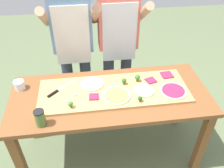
% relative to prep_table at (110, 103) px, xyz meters
% --- Properties ---
extents(ground_plane, '(8.00, 8.00, 0.00)m').
position_rel_prep_table_xyz_m(ground_plane, '(0.00, 0.00, -0.69)').
color(ground_plane, '#60704C').
extents(prep_table, '(1.73, 0.73, 0.80)m').
position_rel_prep_table_xyz_m(prep_table, '(0.00, 0.00, 0.00)').
color(prep_table, brown).
rests_on(prep_table, ground).
extents(cutting_board, '(1.30, 0.46, 0.02)m').
position_rel_prep_table_xyz_m(cutting_board, '(0.04, 0.02, 0.12)').
color(cutting_board, tan).
rests_on(cutting_board, prep_table).
extents(chefs_knife, '(0.22, 0.21, 0.02)m').
position_rel_prep_table_xyz_m(chefs_knife, '(-0.45, 0.07, 0.14)').
color(chefs_knife, '#B7BABF').
rests_on(chefs_knife, cutting_board).
extents(pizza_whole_cheese_artichoke, '(0.21, 0.21, 0.02)m').
position_rel_prep_table_xyz_m(pizza_whole_cheese_artichoke, '(-0.15, 0.13, 0.14)').
color(pizza_whole_cheese_artichoke, beige).
rests_on(pizza_whole_cheese_artichoke, cutting_board).
extents(pizza_whole_white_garlic, '(0.18, 0.18, 0.02)m').
position_rel_prep_table_xyz_m(pizza_whole_white_garlic, '(0.29, -0.02, 0.14)').
color(pizza_whole_white_garlic, beige).
rests_on(pizza_whole_white_garlic, cutting_board).
extents(pizza_whole_beet_magenta, '(0.24, 0.24, 0.02)m').
position_rel_prep_table_xyz_m(pizza_whole_beet_magenta, '(0.54, -0.06, 0.14)').
color(pizza_whole_beet_magenta, beige).
rests_on(pizza_whole_beet_magenta, cutting_board).
extents(pizza_whole_pesto_green, '(0.24, 0.24, 0.02)m').
position_rel_prep_table_xyz_m(pizza_whole_pesto_green, '(0.05, -0.06, 0.14)').
color(pizza_whole_pesto_green, beige).
rests_on(pizza_whole_pesto_green, cutting_board).
extents(pizza_slice_near_right, '(0.11, 0.11, 0.01)m').
position_rel_prep_table_xyz_m(pizza_slice_near_right, '(0.39, 0.11, 0.14)').
color(pizza_slice_near_right, '#9E234C').
rests_on(pizza_slice_near_right, cutting_board).
extents(pizza_slice_near_left, '(0.09, 0.09, 0.01)m').
position_rel_prep_table_xyz_m(pizza_slice_near_left, '(-0.14, -0.05, 0.14)').
color(pizza_slice_near_left, '#9E234C').
rests_on(pizza_slice_near_left, cutting_board).
extents(pizza_slice_far_left, '(0.11, 0.11, 0.01)m').
position_rel_prep_table_xyz_m(pizza_slice_far_left, '(0.56, 0.17, 0.14)').
color(pizza_slice_far_left, '#9E234C').
rests_on(pizza_slice_far_left, cutting_board).
extents(broccoli_floret_back_right, '(0.04, 0.04, 0.06)m').
position_rel_prep_table_xyz_m(broccoli_floret_back_right, '(-0.34, -0.15, 0.17)').
color(broccoli_floret_back_right, '#487A23').
rests_on(broccoli_floret_back_right, cutting_board).
extents(broccoli_floret_back_left, '(0.04, 0.04, 0.05)m').
position_rel_prep_table_xyz_m(broccoli_floret_back_left, '(0.23, -0.15, 0.16)').
color(broccoli_floret_back_left, '#2C5915').
rests_on(broccoli_floret_back_left, cutting_board).
extents(broccoli_floret_center_right, '(0.04, 0.04, 0.06)m').
position_rel_prep_table_xyz_m(broccoli_floret_center_right, '(0.14, 0.09, 0.17)').
color(broccoli_floret_center_right, '#366618').
rests_on(broccoli_floret_center_right, cutting_board).
extents(broccoli_floret_front_mid, '(0.05, 0.05, 0.07)m').
position_rel_prep_table_xyz_m(broccoli_floret_front_mid, '(0.26, 0.12, 0.18)').
color(broccoli_floret_front_mid, '#3F7220').
rests_on(broccoli_floret_front_mid, cutting_board).
extents(cheese_crumble_a, '(0.02, 0.02, 0.01)m').
position_rel_prep_table_xyz_m(cheese_crumble_a, '(0.36, -0.17, 0.14)').
color(cheese_crumble_a, white).
rests_on(cheese_crumble_a, cutting_board).
extents(cheese_crumble_b, '(0.02, 0.02, 0.02)m').
position_rel_prep_table_xyz_m(cheese_crumble_b, '(-0.30, -0.01, 0.14)').
color(cheese_crumble_b, silver).
rests_on(cheese_crumble_b, cutting_board).
extents(cheese_crumble_c, '(0.02, 0.02, 0.01)m').
position_rel_prep_table_xyz_m(cheese_crumble_c, '(-0.37, -0.08, 0.14)').
color(cheese_crumble_c, white).
rests_on(cheese_crumble_c, cutting_board).
extents(cheese_crumble_d, '(0.02, 0.02, 0.02)m').
position_rel_prep_table_xyz_m(cheese_crumble_d, '(-0.02, 0.20, 0.14)').
color(cheese_crumble_d, silver).
rests_on(cheese_crumble_d, cutting_board).
extents(cheese_crumble_e, '(0.02, 0.02, 0.02)m').
position_rel_prep_table_xyz_m(cheese_crumble_e, '(-0.02, 0.13, 0.14)').
color(cheese_crumble_e, white).
rests_on(cheese_crumble_e, cutting_board).
extents(cheese_crumble_f, '(0.02, 0.02, 0.01)m').
position_rel_prep_table_xyz_m(cheese_crumble_f, '(-0.29, 0.19, 0.14)').
color(cheese_crumble_f, white).
rests_on(cheese_crumble_f, cutting_board).
extents(flour_cup, '(0.09, 0.09, 0.08)m').
position_rel_prep_table_xyz_m(flour_cup, '(-0.79, 0.18, 0.15)').
color(flour_cup, white).
rests_on(flour_cup, prep_table).
extents(sauce_jar, '(0.08, 0.08, 0.14)m').
position_rel_prep_table_xyz_m(sauce_jar, '(-0.56, -0.28, 0.18)').
color(sauce_jar, '#517033').
rests_on(sauce_jar, prep_table).
extents(cook_left, '(0.54, 0.39, 1.67)m').
position_rel_prep_table_xyz_m(cook_left, '(-0.30, 0.65, 0.31)').
color(cook_left, '#333847').
rests_on(cook_left, ground).
extents(cook_right, '(0.54, 0.39, 1.67)m').
position_rel_prep_table_xyz_m(cook_right, '(0.17, 0.65, 0.31)').
color(cook_right, '#333847').
rests_on(cook_right, ground).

